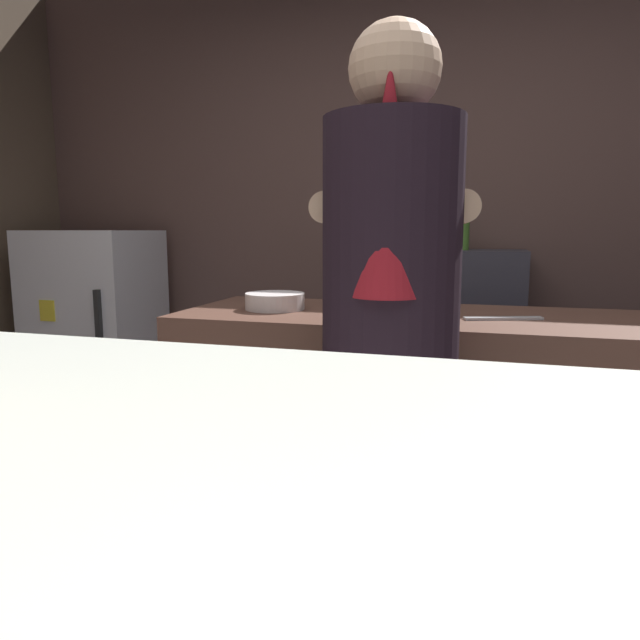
% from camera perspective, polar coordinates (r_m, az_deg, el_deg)
% --- Properties ---
extents(wall_back, '(5.20, 0.10, 2.70)m').
position_cam_1_polar(wall_back, '(3.43, 11.62, 11.40)').
color(wall_back, brown).
rests_on(wall_back, ground).
extents(prep_counter, '(2.10, 0.60, 0.92)m').
position_cam_1_polar(prep_counter, '(2.01, 17.26, -12.85)').
color(prep_counter, '#513327').
rests_on(prep_counter, ground).
extents(back_shelf, '(0.88, 0.36, 1.09)m').
position_cam_1_polar(back_shelf, '(3.21, 11.46, -2.93)').
color(back_shelf, '#3A3843').
rests_on(back_shelf, ground).
extents(mini_fridge, '(0.69, 0.58, 1.19)m').
position_cam_1_polar(mini_fridge, '(3.79, -21.22, -0.76)').
color(mini_fridge, silver).
rests_on(mini_fridge, ground).
extents(bartender, '(0.44, 0.52, 1.67)m').
position_cam_1_polar(bartender, '(1.45, 6.91, 0.07)').
color(bartender, '#27363D').
rests_on(bartender, ground).
extents(mixing_bowl, '(0.20, 0.20, 0.06)m').
position_cam_1_polar(mixing_bowl, '(1.99, -4.47, 1.86)').
color(mixing_bowl, silver).
rests_on(mixing_bowl, prep_counter).
extents(chefs_knife, '(0.24, 0.11, 0.01)m').
position_cam_1_polar(chefs_knife, '(1.84, 17.62, 0.15)').
color(chefs_knife, silver).
rests_on(chefs_knife, prep_counter).
extents(bottle_soy, '(0.06, 0.06, 0.26)m').
position_cam_1_polar(bottle_soy, '(3.09, 12.02, 8.61)').
color(bottle_soy, '#4E8D3A').
rests_on(bottle_soy, back_shelf).
extents(bottle_vinegar, '(0.06, 0.06, 0.22)m').
position_cam_1_polar(bottle_vinegar, '(3.26, 5.23, 8.51)').
color(bottle_vinegar, '#4E8134').
rests_on(bottle_vinegar, back_shelf).
extents(bottle_olive_oil, '(0.07, 0.07, 0.24)m').
position_cam_1_polar(bottle_olive_oil, '(3.23, 9.00, 8.58)').
color(bottle_olive_oil, black).
rests_on(bottle_olive_oil, back_shelf).
extents(bottle_hot_sauce, '(0.07, 0.07, 0.22)m').
position_cam_1_polar(bottle_hot_sauce, '(3.13, 13.86, 8.27)').
color(bottle_hot_sauce, '#4F822E').
rests_on(bottle_hot_sauce, back_shelf).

